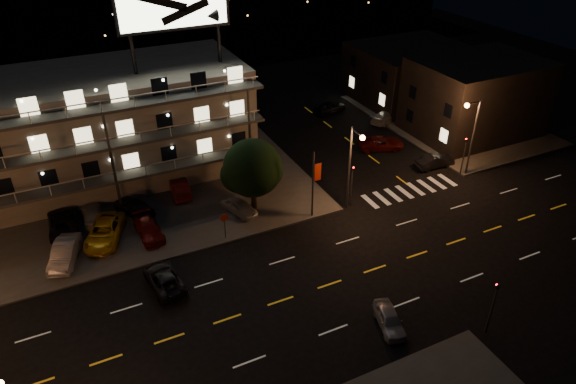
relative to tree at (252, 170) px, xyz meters
name	(u,v)px	position (x,y,z in m)	size (l,w,h in m)	color
ground	(306,293)	(-0.78, -11.66, -4.13)	(140.00, 140.00, 0.00)	black
curb_nw	(71,202)	(-14.78, 8.34, -4.06)	(44.00, 24.00, 0.15)	#3B3B39
curb_ne	(446,119)	(29.22, 8.34, -4.06)	(16.00, 24.00, 0.15)	#3B3B39
motel	(99,126)	(-10.72, 12.22, 1.21)	(28.00, 13.80, 18.10)	gray
side_bldg_front	(475,97)	(29.21, 4.34, 0.12)	(14.06, 10.00, 8.50)	black
side_bldg_back	(410,73)	(29.21, 16.34, -0.63)	(14.06, 12.00, 7.00)	black
streetlight_nc	(352,161)	(7.72, -3.72, 0.83)	(0.44, 1.92, 8.00)	#2D2D30
streetlight_ne	(472,130)	(21.36, -3.36, 0.83)	(1.92, 0.44, 8.00)	#2D2D30
signal_nw	(352,181)	(8.22, -3.16, -1.57)	(0.20, 0.27, 4.60)	#2D2D30
signal_sw	(493,303)	(8.22, -20.16, -1.57)	(0.20, 0.27, 4.60)	#2D2D30
signal_ne	(465,152)	(21.22, -3.16, -1.57)	(0.27, 0.20, 4.60)	#2D2D30
banner_north	(314,183)	(4.31, -3.26, -0.71)	(0.83, 0.16, 6.40)	#2D2D30
stop_sign	(225,222)	(-3.78, -3.09, -2.42)	(0.91, 0.11, 2.61)	#2D2D30
tree	(252,170)	(0.00, 0.00, 0.00)	(5.33, 5.13, 6.71)	black
lot_car_1	(65,253)	(-15.96, -0.53, -3.22)	(1.61, 4.61, 1.52)	#9C9DA2
lot_car_2	(105,232)	(-12.73, 0.98, -3.23)	(2.49, 5.41, 1.50)	gold
lot_car_3	(149,229)	(-9.39, 0.01, -3.34)	(1.80, 4.42, 1.28)	#5F110D
lot_car_4	(239,206)	(-1.39, -0.04, -3.34)	(1.52, 3.78, 1.29)	#9C9DA2
lot_car_6	(63,222)	(-15.65, 4.04, -3.26)	(2.39, 5.17, 1.44)	black
lot_car_7	(92,214)	(-13.27, 4.30, -3.36)	(1.74, 4.27, 1.24)	#9C9DA2
lot_car_8	(134,206)	(-9.81, 3.83, -3.25)	(1.74, 4.33, 1.47)	black
lot_car_9	(179,187)	(-5.30, 5.36, -3.25)	(1.56, 4.48, 1.47)	#5F110D
side_car_0	(435,161)	(19.86, -0.74, -3.45)	(1.46, 4.17, 1.38)	black
side_car_1	(381,143)	(17.31, 5.14, -3.45)	(2.27, 4.92, 1.37)	#5F110D
side_car_2	(385,117)	(21.85, 10.98, -3.48)	(1.83, 4.50, 1.31)	#9C9DA2
side_car_3	(330,107)	(17.27, 16.41, -3.39)	(1.76, 4.38, 1.49)	black
road_car_east	(389,319)	(2.74, -16.94, -3.52)	(1.44, 3.59, 1.22)	#9C9DA2
road_car_west	(164,279)	(-9.75, -6.52, -3.50)	(2.09, 4.54, 1.26)	black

